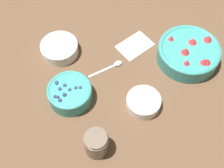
{
  "coord_description": "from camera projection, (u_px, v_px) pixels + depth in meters",
  "views": [
    {
      "loc": [
        0.16,
        0.55,
        0.95
      ],
      "look_at": [
        0.03,
        0.01,
        0.04
      ],
      "focal_mm": 50.0,
      "sensor_mm": 36.0,
      "label": 1
    }
  ],
  "objects": [
    {
      "name": "napkin",
      "position": [
        135.0,
        45.0,
        1.21
      ],
      "size": [
        0.16,
        0.14,
        0.01
      ],
      "color": "silver",
      "rests_on": "ground_plane"
    },
    {
      "name": "ground_plane",
      "position": [
        120.0,
        86.0,
        1.11
      ],
      "size": [
        4.0,
        4.0,
        0.0
      ],
      "primitive_type": "plane",
      "color": "brown"
    },
    {
      "name": "bowl_strawberries",
      "position": [
        189.0,
        52.0,
        1.14
      ],
      "size": [
        0.23,
        0.23,
        0.09
      ],
      "color": "teal",
      "rests_on": "ground_plane"
    },
    {
      "name": "bowl_cream",
      "position": [
        144.0,
        102.0,
        1.05
      ],
      "size": [
        0.12,
        0.12,
        0.05
      ],
      "color": "white",
      "rests_on": "ground_plane"
    },
    {
      "name": "spoon",
      "position": [
        112.0,
        66.0,
        1.15
      ],
      "size": [
        0.14,
        0.05,
        0.01
      ],
      "color": "silver",
      "rests_on": "ground_plane"
    },
    {
      "name": "bowl_blueberries",
      "position": [
        70.0,
        93.0,
        1.06
      ],
      "size": [
        0.15,
        0.15,
        0.07
      ],
      "color": "teal",
      "rests_on": "ground_plane"
    },
    {
      "name": "bowl_bananas",
      "position": [
        59.0,
        48.0,
        1.17
      ],
      "size": [
        0.14,
        0.14,
        0.05
      ],
      "color": "white",
      "rests_on": "ground_plane"
    },
    {
      "name": "jar_chocolate",
      "position": [
        97.0,
        144.0,
        0.96
      ],
      "size": [
        0.08,
        0.08,
        0.09
      ],
      "color": "brown",
      "rests_on": "ground_plane"
    }
  ]
}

